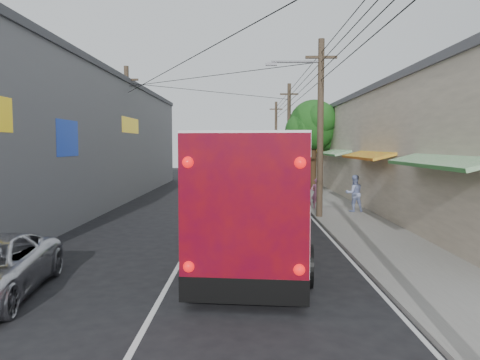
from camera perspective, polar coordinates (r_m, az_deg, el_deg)
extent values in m
plane|color=black|center=(8.85, -12.01, -17.97)|extent=(120.00, 120.00, 0.00)
cube|color=slate|center=(28.56, 10.01, -2.36)|extent=(3.00, 80.00, 0.12)
cube|color=beige|center=(31.36, 17.64, 3.48)|extent=(6.00, 40.00, 6.00)
cube|color=#4C4C51|center=(31.48, 17.77, 9.13)|extent=(6.20, 40.00, 0.30)
cube|color=#1B7921|center=(15.17, 23.36, 2.29)|extent=(1.39, 6.00, 0.46)
cube|color=#DC5919|center=(22.76, 15.56, 3.04)|extent=(1.39, 6.00, 0.46)
cube|color=#1B7921|center=(30.56, 11.69, 3.39)|extent=(1.39, 6.00, 0.46)
cube|color=#DC5919|center=(38.44, 9.40, 3.59)|extent=(1.39, 6.00, 0.46)
cube|color=#1B7921|center=(46.36, 7.89, 3.72)|extent=(1.39, 6.00, 0.46)
cube|color=slate|center=(27.97, -21.14, 4.34)|extent=(7.00, 36.00, 7.00)
cube|color=#4C4C51|center=(28.22, -21.35, 11.67)|extent=(7.20, 36.00, 0.30)
cube|color=#1433A5|center=(19.26, -20.41, 4.80)|extent=(0.12, 2.20, 1.40)
cube|color=yellow|center=(28.84, -13.29, 6.49)|extent=(0.12, 4.00, 0.90)
cylinder|color=#473828|center=(21.26, 9.77, 6.02)|extent=(0.28, 0.28, 8.00)
cube|color=#473828|center=(21.60, 9.88, 14.53)|extent=(1.40, 0.12, 0.12)
cylinder|color=#473828|center=(36.15, 5.98, 5.32)|extent=(0.28, 0.28, 8.00)
cube|color=#473828|center=(36.35, 6.02, 10.37)|extent=(1.40, 0.12, 0.12)
cylinder|color=#473828|center=(51.10, 4.40, 5.03)|extent=(0.28, 0.28, 8.00)
cube|color=#473828|center=(51.24, 4.42, 8.61)|extent=(1.40, 0.12, 0.12)
cylinder|color=#473828|center=(28.86, -13.56, 5.49)|extent=(0.28, 0.28, 8.00)
cube|color=#473828|center=(29.11, -13.68, 11.80)|extent=(1.40, 0.12, 0.12)
cylinder|color=#59595E|center=(21.42, 6.87, 14.11)|extent=(2.20, 0.10, 0.10)
cube|color=#59595E|center=(21.32, 3.84, 13.90)|extent=(0.50, 0.18, 0.12)
cylinder|color=#3F2B19|center=(34.37, 8.92, 2.01)|extent=(0.44, 0.44, 4.00)
sphere|color=#184312|center=(34.38, 8.97, 6.68)|extent=(3.60, 3.60, 3.60)
sphere|color=#184312|center=(35.11, 10.44, 5.63)|extent=(2.60, 2.60, 2.60)
sphere|color=#184312|center=(33.85, 7.55, 6.06)|extent=(2.40, 2.40, 2.40)
sphere|color=#184312|center=(33.47, 9.91, 7.42)|extent=(2.20, 2.20, 2.20)
sphere|color=#184312|center=(35.23, 8.28, 6.96)|extent=(2.00, 2.00, 2.00)
cube|color=silver|center=(15.39, 2.70, -3.74)|extent=(3.75, 12.61, 1.97)
cube|color=black|center=(15.77, 2.83, 1.75)|extent=(3.57, 10.55, 1.04)
cube|color=silver|center=(15.24, 2.73, 4.39)|extent=(3.75, 12.61, 0.52)
cube|color=maroon|center=(9.11, 0.44, -3.71)|extent=(2.56, 0.32, 3.00)
cube|color=black|center=(9.47, 0.43, -13.37)|extent=(2.59, 0.35, 0.52)
sphere|color=red|center=(9.47, -6.25, -10.45)|extent=(0.23, 0.23, 0.23)
sphere|color=red|center=(9.27, 7.23, -10.79)|extent=(0.23, 0.23, 0.23)
sphere|color=red|center=(9.17, -6.36, 2.16)|extent=(0.23, 0.23, 0.23)
sphere|color=red|center=(8.96, 7.36, 2.10)|extent=(0.23, 0.23, 0.23)
cylinder|color=black|center=(11.43, -5.20, -10.01)|extent=(0.41, 1.06, 1.04)
cylinder|color=black|center=(11.23, 8.08, -10.30)|extent=(0.41, 1.06, 1.04)
cylinder|color=black|center=(18.66, -0.73, -4.40)|extent=(0.41, 1.06, 1.04)
cylinder|color=black|center=(18.54, 7.26, -4.49)|extent=(0.41, 1.06, 1.04)
cylinder|color=black|center=(20.19, -0.21, -3.74)|extent=(0.41, 1.06, 1.04)
cylinder|color=black|center=(20.07, 7.17, -3.82)|extent=(0.41, 1.06, 1.04)
imported|color=gray|center=(23.52, 5.40, -1.89)|extent=(2.45, 5.67, 1.63)
imported|color=#26272B|center=(34.15, 3.91, -0.18)|extent=(2.12, 4.17, 1.36)
imported|color=black|center=(38.24, 4.32, 0.33)|extent=(1.79, 4.34, 1.40)
imported|color=pink|center=(24.08, 9.32, -1.60)|extent=(0.58, 0.40, 1.54)
imported|color=#8F9DD0|center=(23.23, 13.75, -1.58)|extent=(0.93, 0.76, 1.78)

